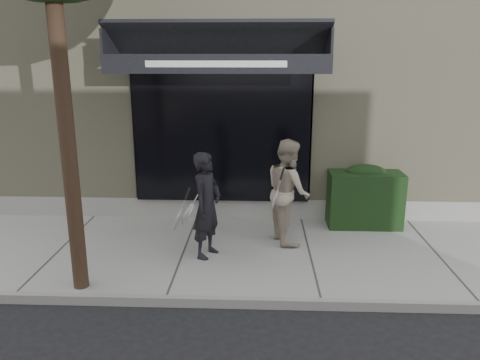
{
  "coord_description": "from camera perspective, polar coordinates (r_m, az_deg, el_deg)",
  "views": [
    {
      "loc": [
        -0.82,
        -6.94,
        3.16
      ],
      "look_at": [
        -1.13,
        0.6,
        1.12
      ],
      "focal_mm": 35.0,
      "sensor_mm": 36.0,
      "label": 1
    }
  ],
  "objects": [
    {
      "name": "sidewalk",
      "position": [
        7.64,
        8.41,
        -8.98
      ],
      "size": [
        20.0,
        3.0,
        0.12
      ],
      "primitive_type": "cube",
      "color": "#989893",
      "rests_on": "ground"
    },
    {
      "name": "pedestrian_front",
      "position": [
        7.12,
        -4.11,
        -3.11
      ],
      "size": [
        0.8,
        0.79,
        1.64
      ],
      "color": "black",
      "rests_on": "sidewalk"
    },
    {
      "name": "pedestrian_back",
      "position": [
        7.73,
        5.88,
        -1.32
      ],
      "size": [
        0.86,
        1.01,
        1.73
      ],
      "color": "#AEA08B",
      "rests_on": "sidewalk"
    },
    {
      "name": "curb",
      "position": [
        6.27,
        9.88,
        -14.66
      ],
      "size": [
        20.0,
        0.1,
        0.14
      ],
      "primitive_type": "cube",
      "color": "gray",
      "rests_on": "ground"
    },
    {
      "name": "ground",
      "position": [
        7.67,
        8.39,
        -9.38
      ],
      "size": [
        80.0,
        80.0,
        0.0
      ],
      "primitive_type": "plane",
      "color": "black",
      "rests_on": "ground"
    },
    {
      "name": "building_facade",
      "position": [
        11.93,
        6.42,
        12.99
      ],
      "size": [
        14.3,
        8.04,
        5.64
      ],
      "color": "tan",
      "rests_on": "ground"
    },
    {
      "name": "hedge",
      "position": [
        8.78,
        14.9,
        -1.97
      ],
      "size": [
        1.3,
        0.7,
        1.14
      ],
      "color": "black",
      "rests_on": "sidewalk"
    }
  ]
}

